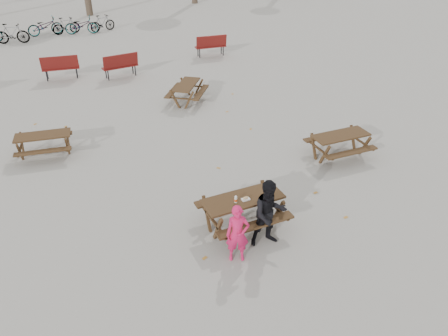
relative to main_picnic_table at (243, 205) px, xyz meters
name	(u,v)px	position (x,y,z in m)	size (l,w,h in m)	color
ground	(242,226)	(0.00, 0.00, -0.59)	(80.00, 80.00, 0.00)	gray
main_picnic_table	(243,205)	(0.00, 0.00, 0.00)	(1.80, 1.45, 0.78)	#342212
food_tray	(246,199)	(0.01, -0.09, 0.21)	(0.18, 0.11, 0.04)	white
bread_roll	(246,198)	(0.01, -0.09, 0.25)	(0.14, 0.06, 0.05)	tan
soda_bottle	(236,200)	(-0.22, -0.08, 0.26)	(0.07, 0.07, 0.17)	silver
child	(238,234)	(-0.59, -0.92, 0.06)	(0.47, 0.31, 1.30)	#DA1B55
adult	(269,214)	(0.23, -0.75, 0.19)	(0.76, 0.59, 1.56)	black
picnic_table_east	(339,146)	(4.01, 1.70, -0.23)	(1.65, 1.33, 0.71)	#342212
picnic_table_north	(45,145)	(-3.71, 5.41, -0.26)	(1.54, 1.24, 0.66)	#342212
picnic_table_far	(187,93)	(1.53, 7.51, -0.24)	(1.59, 1.28, 0.68)	#342212
park_bench_row	(93,64)	(-1.08, 11.87, -0.07)	(12.80, 1.86, 1.03)	maroon
bicycle_row	(44,28)	(-2.34, 19.67, -0.10)	(8.07, 2.01, 1.04)	black
fallen_leaves	(217,170)	(0.50, 2.50, -0.58)	(11.00, 11.00, 0.01)	#B87C2C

